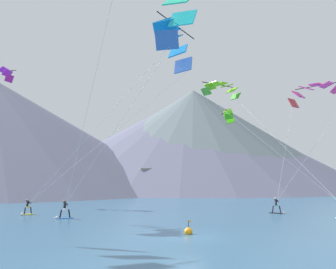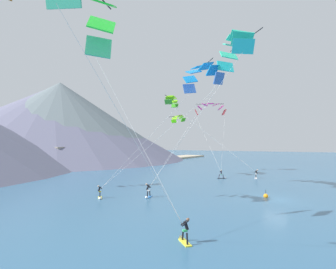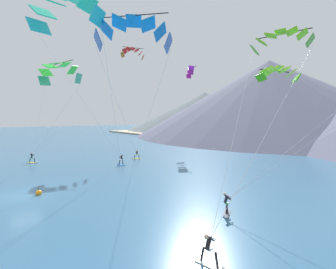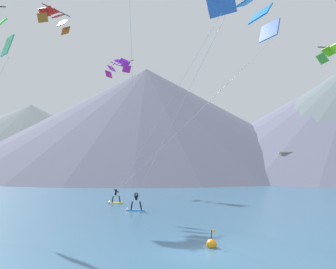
# 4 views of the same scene
# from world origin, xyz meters

# --- Properties ---
(ground_plane) EXTENTS (400.00, 400.00, 0.00)m
(ground_plane) POSITION_xyz_m (0.00, 0.00, 0.00)
(ground_plane) COLOR #336084
(kitesurfer_near_lead) EXTENTS (1.50, 1.53, 1.63)m
(kitesurfer_near_lead) POSITION_xyz_m (-10.40, 18.03, 0.44)
(kitesurfer_near_lead) COLOR yellow
(kitesurfer_near_lead) RESTS_ON ground
(kitesurfer_near_trail) EXTENTS (1.46, 1.57, 1.71)m
(kitesurfer_near_trail) POSITION_xyz_m (-17.49, 2.94, 0.49)
(kitesurfer_near_trail) COLOR yellow
(kitesurfer_near_trail) RESTS_ON ground
(kitesurfer_mid_center) EXTENTS (1.79, 0.81, 1.76)m
(kitesurfer_mid_center) POSITION_xyz_m (-7.03, 13.39, 0.53)
(kitesurfer_mid_center) COLOR #337FDB
(kitesurfer_mid_center) RESTS_ON ground
(kitesurfer_far_left) EXTENTS (1.79, 0.80, 1.79)m
(kitesurfer_far_left) POSITION_xyz_m (17.87, 6.05, 0.57)
(kitesurfer_far_left) COLOR white
(kitesurfer_far_left) RESTS_ON ground
(kitesurfer_far_right) EXTENTS (1.28, 1.68, 1.73)m
(kitesurfer_far_right) POSITION_xyz_m (14.53, 11.51, 0.50)
(kitesurfer_far_right) COLOR black
(kitesurfer_far_right) RESTS_ON ground
(parafoil_kite_near_lead) EXTENTS (15.92, 11.54, 17.15)m
(parafoil_kite_near_lead) POSITION_xyz_m (2.52, 10.57, 16.85)
(parafoil_kite_near_lead) COLOR #3664BB
(parafoil_kite_near_trail) EXTENTS (8.42, 8.61, 16.47)m
(parafoil_kite_near_trail) POSITION_xyz_m (-21.08, 8.06, 16.09)
(parafoil_kite_near_trail) COLOR #3DBA8A
(parafoil_kite_mid_center) EXTENTS (10.17, 12.74, 18.79)m
(parafoil_kite_mid_center) POSITION_xyz_m (-0.83, 4.32, 18.71)
(parafoil_kite_mid_center) COLOR #25C4CB
(parafoil_kite_far_left) EXTENTS (7.45, 17.13, 14.92)m
(parafoil_kite_far_left) POSITION_xyz_m (13.27, 21.68, 15.47)
(parafoil_kite_far_left) COLOR green
(parafoil_kite_distant_high_outer) EXTENTS (5.23, 4.31, 2.46)m
(parafoil_kite_distant_high_outer) POSITION_xyz_m (-16.15, 37.10, 19.11)
(parafoil_kite_distant_high_outer) COLOR #B41E91
(parafoil_kite_distant_low_drift) EXTENTS (3.09, 4.32, 1.59)m
(parafoil_kite_distant_low_drift) POSITION_xyz_m (13.63, 20.62, 11.86)
(parafoil_kite_distant_low_drift) COLOR #43B812
(parafoil_kite_distant_mid_solo) EXTENTS (2.09, 5.32, 2.36)m
(parafoil_kite_distant_mid_solo) POSITION_xyz_m (-20.00, 23.06, 21.94)
(parafoil_kite_distant_mid_solo) COLOR #B25A19
(race_marker_buoy) EXTENTS (0.56, 0.56, 1.02)m
(race_marker_buoy) POSITION_xyz_m (0.55, 1.09, 0.16)
(race_marker_buoy) COLOR orange
(race_marker_buoy) RESTS_ON ground
(shoreline_strip) EXTENTS (180.00, 10.00, 0.70)m
(shoreline_strip) POSITION_xyz_m (0.00, 52.70, 0.35)
(shoreline_strip) COLOR #BCAD8E
(shoreline_strip) RESTS_ON ground
(shore_building_harbour_front) EXTENTS (5.78, 5.14, 4.33)m
(shore_building_harbour_front) POSITION_xyz_m (-3.52, 55.54, 2.18)
(shore_building_harbour_front) COLOR silver
(shore_building_harbour_front) RESTS_ON ground
(shore_building_old_town) EXTENTS (8.35, 4.97, 6.26)m
(shore_building_old_town) POSITION_xyz_m (-15.00, 55.56, 3.14)
(shore_building_old_town) COLOR #A89E8E
(shore_building_old_town) RESTS_ON ground
(mountain_peak_west_ridge) EXTENTS (110.60, 110.60, 31.52)m
(mountain_peak_west_ridge) POSITION_xyz_m (-24.41, 90.38, 15.76)
(mountain_peak_west_ridge) COLOR slate
(mountain_peak_west_ridge) RESTS_ON ground
(mountain_peak_east_shoulder) EXTENTS (92.70, 92.70, 22.54)m
(mountain_peak_east_shoulder) POSITION_xyz_m (-66.02, 96.82, 11.27)
(mountain_peak_east_shoulder) COLOR slate
(mountain_peak_east_shoulder) RESTS_ON ground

